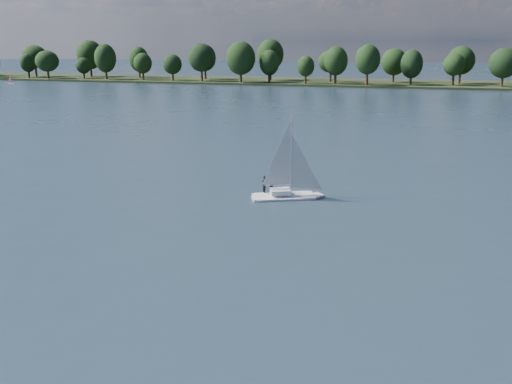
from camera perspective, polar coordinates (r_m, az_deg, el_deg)
ground at (r=112.27m, az=14.53°, el=6.30°), size 700.00×700.00×0.00m
far_shore at (r=223.70m, az=15.22°, el=10.32°), size 660.00×40.00×1.50m
sailboat at (r=58.54m, az=2.85°, el=1.71°), size 7.05×4.54×9.03m
dinghy_pink at (r=238.51m, az=-23.29°, el=10.13°), size 2.63×1.23×4.08m
treeline at (r=219.47m, az=15.74°, el=12.32°), size 562.12×74.16×18.52m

